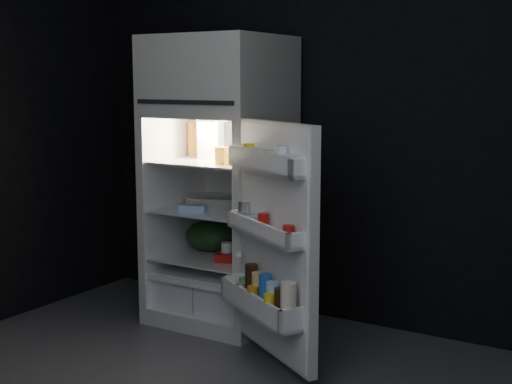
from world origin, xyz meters
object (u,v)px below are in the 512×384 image
Objects in this scene: refrigerator at (222,171)px; milk_jug at (211,140)px; fridge_door at (272,245)px; egg_carton at (228,204)px; yogurt_tray at (235,257)px.

refrigerator reaches higher than milk_jug.
fridge_door reaches higher than milk_jug.
egg_carton reaches higher than yogurt_tray.
yogurt_tray is at bearing -43.11° from milk_jug.
refrigerator is 1.46× the size of fridge_door.
yogurt_tray is at bearing 139.23° from fridge_door.
yogurt_tray is at bearing -35.43° from refrigerator.
refrigerator is 7.71× the size of yogurt_tray.
egg_carton is (0.09, -0.06, -0.19)m from refrigerator.
refrigerator is 0.21m from milk_jug.
fridge_door reaches higher than yogurt_tray.
yogurt_tray is (0.19, -0.13, -0.50)m from refrigerator.
refrigerator is 7.42× the size of milk_jug.
refrigerator is 0.55m from yogurt_tray.
egg_carton is at bearing -36.83° from milk_jug.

